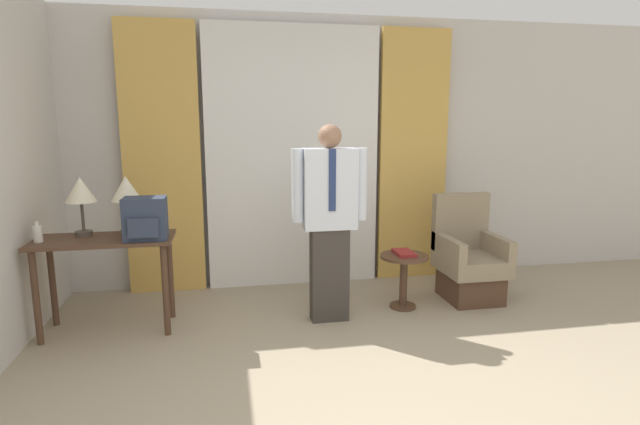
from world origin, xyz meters
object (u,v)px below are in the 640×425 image
at_px(table_lamp_left, 81,192).
at_px(book, 404,253).
at_px(armchair, 469,262).
at_px(side_table, 404,272).
at_px(bottle_near_edge, 38,233).
at_px(desk, 105,255).
at_px(backpack, 145,219).
at_px(table_lamp_right, 126,191).
at_px(person, 330,217).

xyz_separation_m(table_lamp_left, book, (2.66, -0.06, -0.61)).
xyz_separation_m(armchair, side_table, (-0.69, -0.13, -0.01)).
distance_m(table_lamp_left, bottle_near_edge, 0.43).
bearing_deg(bottle_near_edge, desk, 6.65).
bearing_deg(book, desk, -179.01).
bearing_deg(side_table, backpack, -176.46).
xyz_separation_m(table_lamp_right, book, (2.32, -0.06, -0.61)).
xyz_separation_m(table_lamp_left, bottle_near_edge, (-0.28, -0.16, -0.28)).
bearing_deg(book, armchair, 8.71).
distance_m(desk, table_lamp_right, 0.53).
height_order(table_lamp_right, bottle_near_edge, table_lamp_right).
distance_m(armchair, book, 0.71).
height_order(desk, backpack, backpack).
xyz_separation_m(desk, bottle_near_edge, (-0.45, -0.05, 0.20)).
bearing_deg(bottle_near_edge, table_lamp_right, 14.48).
bearing_deg(side_table, armchair, 10.35).
bearing_deg(table_lamp_right, side_table, -2.12).
distance_m(desk, side_table, 2.50).
distance_m(backpack, side_table, 2.24).
distance_m(table_lamp_right, armchair, 3.10).
xyz_separation_m(desk, table_lamp_right, (0.17, 0.11, 0.49)).
distance_m(desk, backpack, 0.46).
height_order(table_lamp_left, side_table, table_lamp_left).
bearing_deg(person, side_table, 10.83).
bearing_deg(backpack, armchair, 5.21).
xyz_separation_m(desk, book, (2.49, 0.04, -0.12)).
bearing_deg(side_table, person, -169.17).
relative_size(table_lamp_left, side_table, 0.96).
distance_m(desk, bottle_near_edge, 0.50).
height_order(table_lamp_right, armchair, table_lamp_right).
relative_size(bottle_near_edge, book, 0.64).
bearing_deg(bottle_near_edge, side_table, 1.45).
xyz_separation_m(bottle_near_edge, side_table, (2.94, 0.07, -0.49)).
relative_size(table_lamp_left, person, 0.29).
bearing_deg(table_lamp_left, book, -1.40).
relative_size(table_lamp_right, bottle_near_edge, 2.91).
bearing_deg(desk, book, 0.99).
bearing_deg(book, table_lamp_left, 178.60).
xyz_separation_m(desk, side_table, (2.49, 0.02, -0.29)).
relative_size(desk, armchair, 1.07).
distance_m(backpack, book, 2.20).
bearing_deg(backpack, table_lamp_right, 127.14).
height_order(desk, side_table, desk).
height_order(backpack, side_table, backpack).
height_order(table_lamp_right, side_table, table_lamp_right).
relative_size(table_lamp_left, book, 1.87).
height_order(bottle_near_edge, person, person).
bearing_deg(desk, table_lamp_left, 147.57).
distance_m(table_lamp_right, book, 2.40).
xyz_separation_m(table_lamp_left, table_lamp_right, (0.34, 0.00, 0.00)).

